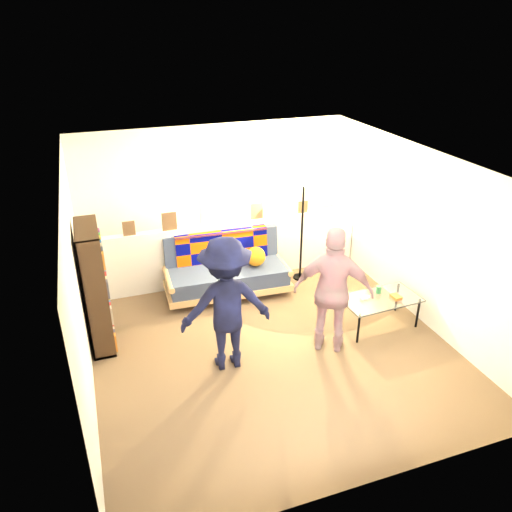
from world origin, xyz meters
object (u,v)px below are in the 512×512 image
(futon_sofa, at_px, (227,269))
(bookshelf, at_px, (96,291))
(coffee_table, at_px, (381,300))
(person_right, at_px, (333,291))
(floor_lamp, at_px, (303,210))
(person_left, at_px, (226,304))

(futon_sofa, distance_m, bookshelf, 2.13)
(coffee_table, bearing_deg, person_right, -165.00)
(coffee_table, distance_m, floor_lamp, 1.89)
(coffee_table, relative_size, floor_lamp, 0.66)
(bookshelf, bearing_deg, futon_sofa, 21.15)
(futon_sofa, height_order, floor_lamp, floor_lamp)
(floor_lamp, bearing_deg, coffee_table, -75.13)
(futon_sofa, xyz_separation_m, coffee_table, (1.72, -1.65, 0.04))
(bookshelf, height_order, person_left, person_left)
(bookshelf, distance_m, coffee_table, 3.80)
(bookshelf, bearing_deg, coffee_table, -13.63)
(futon_sofa, distance_m, person_left, 1.88)
(bookshelf, bearing_deg, floor_lamp, 13.62)
(person_right, bearing_deg, futon_sofa, -35.20)
(bookshelf, distance_m, floor_lamp, 3.35)
(bookshelf, bearing_deg, person_left, -34.48)
(futon_sofa, distance_m, coffee_table, 2.38)
(futon_sofa, xyz_separation_m, bookshelf, (-1.96, -0.76, 0.39))
(coffee_table, bearing_deg, bookshelf, 166.37)
(floor_lamp, bearing_deg, bookshelf, -166.38)
(coffee_table, bearing_deg, floor_lamp, 104.87)
(floor_lamp, bearing_deg, person_left, -135.13)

